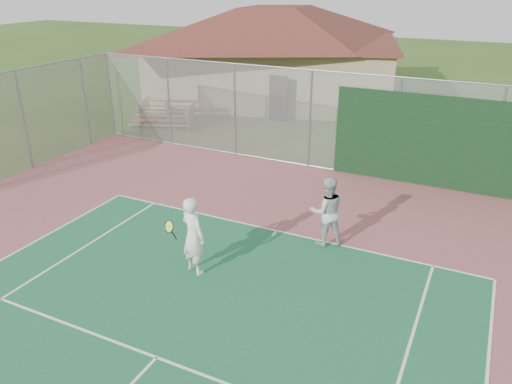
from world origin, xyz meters
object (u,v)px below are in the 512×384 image
at_px(clubhouse, 275,45).
at_px(bleachers, 167,113).
at_px(player_grey_back, 327,212).
at_px(player_white_front, 193,236).

distance_m(clubhouse, bleachers, 7.78).
relative_size(clubhouse, player_grey_back, 8.40).
bearing_deg(bleachers, player_white_front, -73.62).
relative_size(bleachers, player_grey_back, 1.80).
height_order(bleachers, player_white_front, player_white_front).
xyz_separation_m(clubhouse, player_white_front, (5.62, -17.20, -2.02)).
bearing_deg(bleachers, clubhouse, 50.23).
bearing_deg(clubhouse, bleachers, -123.45).
xyz_separation_m(bleachers, player_grey_back, (10.27, -7.57, 0.37)).
bearing_deg(player_white_front, clubhouse, -52.35).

